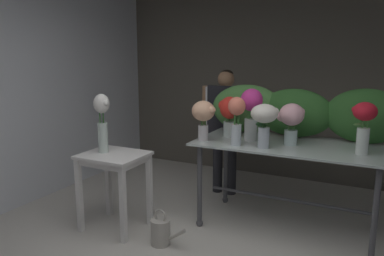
{
  "coord_description": "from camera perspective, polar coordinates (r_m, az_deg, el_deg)",
  "views": [
    {
      "loc": [
        1.23,
        -2.0,
        1.75
      ],
      "look_at": [
        -0.41,
        1.25,
        1.03
      ],
      "focal_mm": 36.18,
      "sensor_mm": 36.0,
      "label": 1
    }
  ],
  "objects": [
    {
      "name": "vase_blush_roses",
      "position": [
        3.77,
        14.4,
        1.26
      ],
      "size": [
        0.26,
        0.23,
        0.4
      ],
      "color": "silver",
      "rests_on": "display_table_glass"
    },
    {
      "name": "vase_peach_anemones",
      "position": [
        3.82,
        1.7,
        1.96
      ],
      "size": [
        0.26,
        0.23,
        0.4
      ],
      "color": "silver",
      "rests_on": "display_table_glass"
    },
    {
      "name": "vase_magenta_carnations",
      "position": [
        3.86,
        8.74,
        2.6
      ],
      "size": [
        0.22,
        0.22,
        0.52
      ],
      "color": "silver",
      "rests_on": "display_table_glass"
    },
    {
      "name": "display_table_glass",
      "position": [
        3.89,
        14.12,
        -4.25
      ],
      "size": [
        1.79,
        0.9,
        0.88
      ],
      "color": "#B2C0BC",
      "rests_on": "ground"
    },
    {
      "name": "watering_can",
      "position": [
        3.68,
        -4.59,
        -14.95
      ],
      "size": [
        0.35,
        0.18,
        0.34
      ],
      "color": "#B7B2A8",
      "rests_on": "ground"
    },
    {
      "name": "vase_ivory_freesia",
      "position": [
        3.58,
        10.62,
        1.3
      ],
      "size": [
        0.25,
        0.25,
        0.41
      ],
      "color": "silver",
      "rests_on": "display_table_glass"
    },
    {
      "name": "florist",
      "position": [
        4.71,
        4.91,
        1.4
      ],
      "size": [
        0.62,
        0.24,
        1.53
      ],
      "color": "#232328",
      "rests_on": "ground"
    },
    {
      "name": "ground_plane",
      "position": [
        4.25,
        7.62,
        -13.19
      ],
      "size": [
        7.32,
        7.32,
        0.0
      ],
      "primitive_type": "plane",
      "color": "beige"
    },
    {
      "name": "foliage_backdrop",
      "position": [
        4.13,
        15.14,
        2.26
      ],
      "size": [
        1.97,
        0.32,
        0.53
      ],
      "color": "#477F3D",
      "rests_on": "display_table_glass"
    },
    {
      "name": "side_table_white",
      "position": [
        3.88,
        -11.43,
        -5.52
      ],
      "size": [
        0.6,
        0.52,
        0.77
      ],
      "color": "white",
      "rests_on": "ground"
    },
    {
      "name": "wall_back",
      "position": [
        5.48,
        13.84,
        8.21
      ],
      "size": [
        4.94,
        0.12,
        2.98
      ],
      "primitive_type": "cube",
      "color": "#5B564C",
      "rests_on": "ground"
    },
    {
      "name": "vase_coral_snapdragons",
      "position": [
        3.65,
        6.56,
        1.6
      ],
      "size": [
        0.16,
        0.16,
        0.46
      ],
      "color": "silver",
      "rests_on": "display_table_glass"
    },
    {
      "name": "wall_left",
      "position": [
        5.22,
        -18.69,
        7.8
      ],
      "size": [
        0.12,
        3.45,
        2.98
      ],
      "primitive_type": "cube",
      "color": "silver",
      "rests_on": "ground"
    },
    {
      "name": "vase_crimson_ranunculus",
      "position": [
        3.61,
        24.0,
        0.73
      ],
      "size": [
        0.21,
        0.2,
        0.46
      ],
      "color": "silver",
      "rests_on": "display_table_glass"
    },
    {
      "name": "vase_scarlet_hydrangea",
      "position": [
        4.03,
        5.46,
        2.26
      ],
      "size": [
        0.22,
        0.2,
        0.42
      ],
      "color": "silver",
      "rests_on": "display_table_glass"
    },
    {
      "name": "vase_white_roses_tall",
      "position": [
        3.85,
        -13.11,
        1.3
      ],
      "size": [
        0.18,
        0.15,
        0.58
      ],
      "color": "silver",
      "rests_on": "side_table_white"
    }
  ]
}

